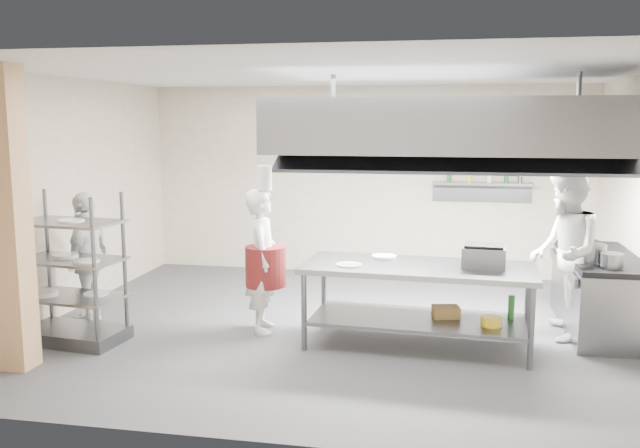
% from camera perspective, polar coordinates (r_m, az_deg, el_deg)
% --- Properties ---
extents(floor, '(7.00, 7.00, 0.00)m').
position_cam_1_polar(floor, '(8.23, 1.28, -8.68)').
color(floor, '#3C3C3E').
rests_on(floor, ground).
extents(ceiling, '(7.00, 7.00, 0.00)m').
position_cam_1_polar(ceiling, '(7.87, 1.35, 12.66)').
color(ceiling, silver).
rests_on(ceiling, wall_back).
extents(wall_back, '(7.00, 0.00, 7.00)m').
position_cam_1_polar(wall_back, '(10.86, 3.94, 3.66)').
color(wall_back, '#B1A28D').
rests_on(wall_back, ground).
extents(wall_left, '(0.00, 6.00, 6.00)m').
position_cam_1_polar(wall_left, '(9.16, -20.85, 2.14)').
color(wall_left, '#B1A28D').
rests_on(wall_left, ground).
extents(column, '(0.30, 0.30, 3.00)m').
position_cam_1_polar(column, '(7.26, -24.63, 0.30)').
color(column, tan).
rests_on(column, floor).
extents(exhaust_hood, '(4.00, 2.50, 0.60)m').
position_cam_1_polar(exhaust_hood, '(8.14, 10.97, 8.14)').
color(exhaust_hood, gray).
rests_on(exhaust_hood, ceiling).
extents(hood_strip_a, '(1.60, 0.12, 0.04)m').
position_cam_1_polar(hood_strip_a, '(8.20, 4.57, 6.04)').
color(hood_strip_a, white).
rests_on(hood_strip_a, exhaust_hood).
extents(hood_strip_b, '(1.60, 0.12, 0.04)m').
position_cam_1_polar(hood_strip_b, '(8.20, 17.23, 5.68)').
color(hood_strip_b, white).
rests_on(hood_strip_b, exhaust_hood).
extents(wall_shelf, '(1.50, 0.28, 0.04)m').
position_cam_1_polar(wall_shelf, '(10.64, 13.52, 3.33)').
color(wall_shelf, gray).
rests_on(wall_shelf, wall_back).
extents(island, '(2.55, 1.18, 0.91)m').
position_cam_1_polar(island, '(7.52, 8.23, -6.84)').
color(island, slate).
rests_on(island, floor).
extents(island_worktop, '(2.55, 1.18, 0.06)m').
position_cam_1_polar(island_worktop, '(7.42, 8.30, -3.68)').
color(island_worktop, gray).
rests_on(island_worktop, island).
extents(island_undershelf, '(2.35, 1.07, 0.04)m').
position_cam_1_polar(island_undershelf, '(7.57, 8.21, -7.97)').
color(island_undershelf, slate).
rests_on(island_undershelf, island).
extents(pass_rack, '(1.18, 0.77, 1.68)m').
position_cam_1_polar(pass_rack, '(8.00, -20.28, -3.51)').
color(pass_rack, slate).
rests_on(pass_rack, floor).
extents(cooking_range, '(0.80, 2.00, 0.84)m').
position_cam_1_polar(cooking_range, '(8.68, 22.46, -5.55)').
color(cooking_range, slate).
rests_on(cooking_range, floor).
extents(range_top, '(0.78, 1.96, 0.06)m').
position_cam_1_polar(range_top, '(8.58, 22.64, -2.64)').
color(range_top, black).
rests_on(range_top, cooking_range).
extents(chef_head, '(0.51, 0.68, 1.68)m').
position_cam_1_polar(chef_head, '(7.93, -4.83, -3.10)').
color(chef_head, white).
rests_on(chef_head, floor).
extents(chef_line, '(0.80, 0.99, 1.94)m').
position_cam_1_polar(chef_line, '(8.11, 19.89, -2.40)').
color(chef_line, silver).
rests_on(chef_line, floor).
extents(chef_plating, '(0.48, 0.98, 1.61)m').
position_cam_1_polar(chef_plating, '(8.70, -18.98, -2.71)').
color(chef_plating, white).
rests_on(chef_plating, floor).
extents(griddle, '(0.48, 0.38, 0.22)m').
position_cam_1_polar(griddle, '(7.44, 13.62, -2.70)').
color(griddle, slate).
rests_on(griddle, island_worktop).
extents(wicker_basket, '(0.32, 0.25, 0.13)m').
position_cam_1_polar(wicker_basket, '(7.61, 10.55, -7.28)').
color(wicker_basket, '#96663C').
rests_on(wicker_basket, island_undershelf).
extents(stockpot, '(0.30, 0.30, 0.21)m').
position_cam_1_polar(stockpot, '(8.10, 21.94, -2.29)').
color(stockpot, gray).
rests_on(stockpot, range_top).
extents(plate_stack, '(0.28, 0.28, 0.05)m').
position_cam_1_polar(plate_stack, '(8.07, -20.17, -5.59)').
color(plate_stack, white).
rests_on(plate_stack, pass_rack).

